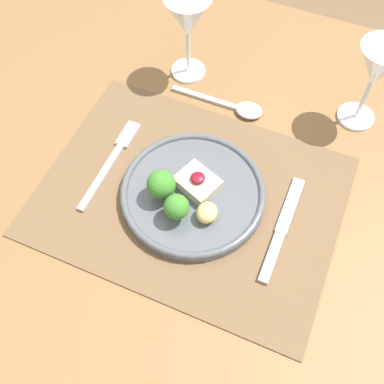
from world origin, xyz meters
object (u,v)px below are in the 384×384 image
object	(u,v)px
wine_glass_near	(378,69)
wine_glass_far	(188,21)
fork	(113,158)
dinner_plate	(190,194)
spoon	(239,107)
knife	(280,235)

from	to	relation	value
wine_glass_near	wine_glass_far	world-z (taller)	wine_glass_far
fork	wine_glass_far	bearing A→B (deg)	82.17
wine_glass_near	wine_glass_far	xyz separation A→B (m)	(-0.34, -0.01, 0.00)
dinner_plate	wine_glass_near	bearing A→B (deg)	53.14
dinner_plate	wine_glass_near	distance (m)	0.37
dinner_plate	spoon	world-z (taller)	dinner_plate
dinner_plate	spoon	xyz separation A→B (m)	(0.01, 0.22, -0.01)
dinner_plate	wine_glass_far	distance (m)	0.32
fork	wine_glass_far	distance (m)	0.28
knife	wine_glass_near	xyz separation A→B (m)	(0.06, 0.29, 0.12)
fork	spoon	xyz separation A→B (m)	(0.16, 0.20, 0.00)
spoon	fork	bearing A→B (deg)	-131.52
wine_glass_near	knife	bearing A→B (deg)	-101.19
dinner_plate	spoon	bearing A→B (deg)	88.52
dinner_plate	wine_glass_far	bearing A→B (deg)	113.99
fork	spoon	world-z (taller)	spoon
knife	wine_glass_near	distance (m)	0.32
knife	spoon	distance (m)	0.27
dinner_plate	wine_glass_far	size ratio (longest dim) A/B	1.43
spoon	wine_glass_far	distance (m)	0.18
fork	spoon	size ratio (longest dim) A/B	1.09
knife	wine_glass_far	size ratio (longest dim) A/B	1.18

